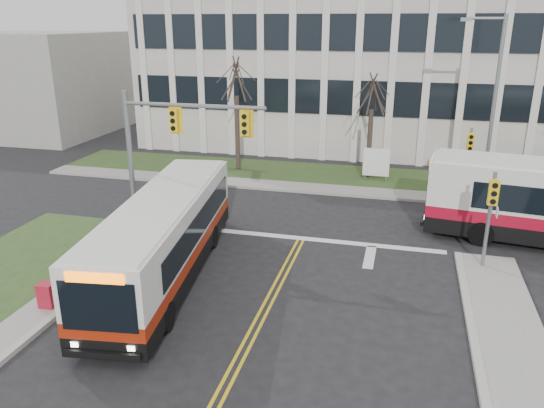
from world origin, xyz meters
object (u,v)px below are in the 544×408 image
(streetlight, at_px, (491,98))
(directory_sign, at_px, (376,163))
(newspaper_box_red, at_px, (48,297))
(bus_main, at_px, (165,239))

(streetlight, relative_size, directory_sign, 4.60)
(directory_sign, relative_size, newspaper_box_red, 2.11)
(streetlight, xyz_separation_m, bus_main, (-12.14, -12.69, -3.71))
(streetlight, xyz_separation_m, newspaper_box_red, (-14.83, -15.87, -4.72))
(newspaper_box_red, bearing_deg, streetlight, 43.35)
(streetlight, bearing_deg, newspaper_box_red, -133.07)
(streetlight, xyz_separation_m, directory_sign, (-5.53, 1.30, -4.02))
(bus_main, xyz_separation_m, newspaper_box_red, (-2.69, -3.18, -1.00))
(directory_sign, xyz_separation_m, bus_main, (-6.61, -13.99, 0.31))
(newspaper_box_red, bearing_deg, directory_sign, 57.97)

